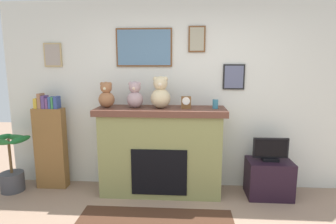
# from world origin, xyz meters

# --- Properties ---
(back_wall) EXTENTS (5.20, 0.15, 2.60)m
(back_wall) POSITION_xyz_m (-0.00, 2.00, 1.31)
(back_wall) COLOR silver
(back_wall) RESTS_ON ground_plane
(fireplace) EXTENTS (1.71, 0.57, 1.18)m
(fireplace) POSITION_xyz_m (-0.35, 1.68, 0.59)
(fireplace) COLOR olive
(fireplace) RESTS_ON ground_plane
(bookshelf) EXTENTS (0.42, 0.16, 1.35)m
(bookshelf) POSITION_xyz_m (-1.92, 1.74, 0.62)
(bookshelf) COLOR brown
(bookshelf) RESTS_ON ground_plane
(potted_plant) EXTENTS (0.50, 0.45, 0.79)m
(potted_plant) POSITION_xyz_m (-2.41, 1.57, 0.33)
(potted_plant) COLOR #3F3F44
(potted_plant) RESTS_ON ground_plane
(tv_stand) EXTENTS (0.57, 0.40, 0.50)m
(tv_stand) POSITION_xyz_m (1.09, 1.64, 0.25)
(tv_stand) COLOR black
(tv_stand) RESTS_ON ground_plane
(television) EXTENTS (0.45, 0.14, 0.31)m
(television) POSITION_xyz_m (1.09, 1.64, 0.64)
(television) COLOR black
(television) RESTS_ON tv_stand
(candle_jar) EXTENTS (0.07, 0.07, 0.12)m
(candle_jar) POSITION_xyz_m (0.36, 1.67, 1.24)
(candle_jar) COLOR teal
(candle_jar) RESTS_ON fireplace
(mantel_clock) EXTENTS (0.13, 0.09, 0.15)m
(mantel_clock) POSITION_xyz_m (-0.02, 1.66, 1.26)
(mantel_clock) COLOR brown
(mantel_clock) RESTS_ON fireplace
(teddy_bear_cream) EXTENTS (0.21, 0.21, 0.34)m
(teddy_bear_cream) POSITION_xyz_m (-1.07, 1.66, 1.33)
(teddy_bear_cream) COLOR #97603D
(teddy_bear_cream) RESTS_ON fireplace
(teddy_bear_brown) EXTENTS (0.22, 0.22, 0.35)m
(teddy_bear_brown) POSITION_xyz_m (-0.69, 1.66, 1.34)
(teddy_bear_brown) COLOR #A6898C
(teddy_bear_brown) RESTS_ON fireplace
(teddy_bear_tan) EXTENTS (0.26, 0.26, 0.42)m
(teddy_bear_tan) POSITION_xyz_m (-0.35, 1.66, 1.37)
(teddy_bear_tan) COLOR #CDB88D
(teddy_bear_tan) RESTS_ON fireplace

